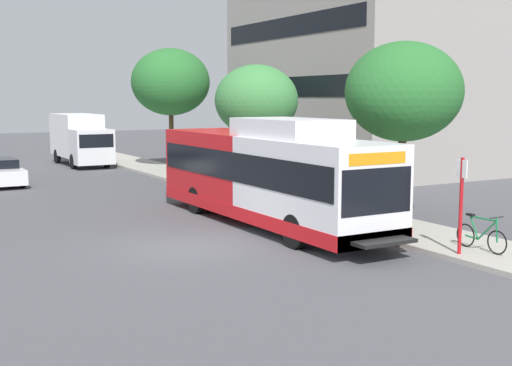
% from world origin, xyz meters
% --- Properties ---
extents(ground_plane, '(120.00, 120.00, 0.00)m').
position_xyz_m(ground_plane, '(0.00, 8.00, 0.00)').
color(ground_plane, '#4C4C51').
extents(sidewalk_curb, '(3.00, 56.00, 0.14)m').
position_xyz_m(sidewalk_curb, '(7.00, 6.00, 0.07)').
color(sidewalk_curb, '#A8A399').
rests_on(sidewalk_curb, ground).
extents(transit_bus, '(2.58, 12.25, 3.65)m').
position_xyz_m(transit_bus, '(3.91, 1.87, 1.70)').
color(transit_bus, white).
rests_on(transit_bus, ground).
extents(bus_stop_sign_pole, '(0.10, 0.36, 2.60)m').
position_xyz_m(bus_stop_sign_pole, '(5.92, -4.88, 1.65)').
color(bus_stop_sign_pole, red).
rests_on(bus_stop_sign_pole, sidewalk_curb).
extents(bicycle_parked, '(0.52, 1.76, 1.02)m').
position_xyz_m(bicycle_parked, '(6.72, -4.90, 0.56)').
color(bicycle_parked, black).
rests_on(bicycle_parked, sidewalk_curb).
extents(street_tree_near_stop, '(3.98, 3.98, 6.07)m').
position_xyz_m(street_tree_near_stop, '(8.15, -0.04, 4.50)').
color(street_tree_near_stop, '#4C3823').
rests_on(street_tree_near_stop, sidewalk_curb).
extents(street_tree_mid_block, '(3.90, 3.90, 5.70)m').
position_xyz_m(street_tree_mid_block, '(8.07, 9.91, 4.17)').
color(street_tree_mid_block, '#4C3823').
rests_on(street_tree_mid_block, sidewalk_curb).
extents(street_tree_far_block, '(4.64, 4.64, 7.06)m').
position_xyz_m(street_tree_far_block, '(7.86, 19.82, 5.22)').
color(street_tree_far_block, '#4C3823').
rests_on(street_tree_far_block, sidewalk_curb).
extents(parked_car_far_lane, '(1.80, 4.50, 1.33)m').
position_xyz_m(parked_car_far_lane, '(-2.30, 17.27, 0.66)').
color(parked_car_far_lane, silver).
rests_on(parked_car_far_lane, ground).
extents(box_truck_background, '(2.32, 7.01, 3.25)m').
position_xyz_m(box_truck_background, '(3.87, 25.38, 1.74)').
color(box_truck_background, silver).
rests_on(box_truck_background, ground).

